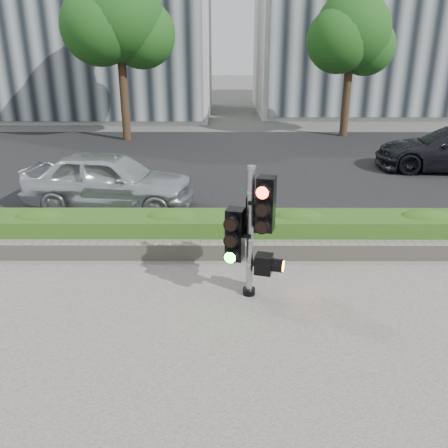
% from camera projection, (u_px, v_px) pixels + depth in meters
% --- Properties ---
extents(ground, '(120.00, 120.00, 0.00)m').
position_uv_depth(ground, '(229.00, 308.00, 7.91)').
color(ground, '#51514C').
rests_on(ground, ground).
extents(sidewalk, '(16.00, 11.00, 0.03)m').
position_uv_depth(sidewalk, '(230.00, 418.00, 5.57)').
color(sidewalk, '#9E9389').
rests_on(sidewalk, ground).
extents(road, '(60.00, 13.00, 0.02)m').
position_uv_depth(road, '(227.00, 164.00, 17.24)').
color(road, black).
rests_on(road, ground).
extents(curb, '(60.00, 0.25, 0.12)m').
position_uv_depth(curb, '(228.00, 233.00, 10.83)').
color(curb, gray).
rests_on(curb, ground).
extents(stone_wall, '(12.00, 0.32, 0.34)m').
position_uv_depth(stone_wall, '(228.00, 250.00, 9.61)').
color(stone_wall, gray).
rests_on(stone_wall, sidewalk).
extents(hedge, '(12.00, 1.00, 0.68)m').
position_uv_depth(hedge, '(228.00, 230.00, 10.16)').
color(hedge, '#57942D').
rests_on(hedge, sidewalk).
extents(building_right, '(18.00, 10.00, 12.00)m').
position_uv_depth(building_right, '(405.00, 10.00, 29.07)').
color(building_right, '#B7B7B2').
rests_on(building_right, ground).
extents(tree_left, '(4.61, 4.03, 7.34)m').
position_uv_depth(tree_left, '(118.00, 19.00, 19.70)').
color(tree_left, black).
rests_on(tree_left, ground).
extents(tree_right, '(4.10, 3.58, 6.53)m').
position_uv_depth(tree_right, '(351.00, 34.00, 20.81)').
color(tree_right, black).
rests_on(tree_right, ground).
extents(traffic_signal, '(0.84, 0.68, 2.30)m').
position_uv_depth(traffic_signal, '(253.00, 226.00, 7.84)').
color(traffic_signal, black).
rests_on(traffic_signal, sidewalk).
extents(car_silver, '(4.63, 2.33, 1.51)m').
position_uv_depth(car_silver, '(109.00, 180.00, 12.36)').
color(car_silver, silver).
rests_on(car_silver, road).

